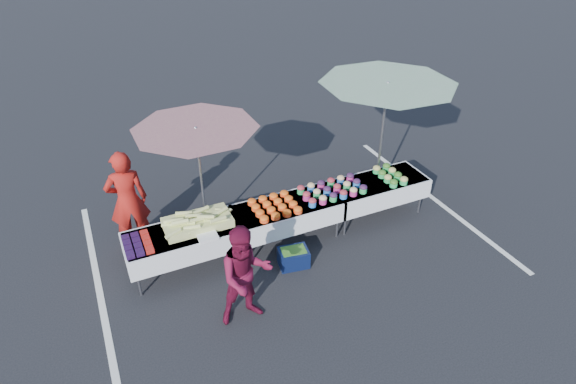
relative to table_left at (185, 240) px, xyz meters
name	(u,v)px	position (x,y,z in m)	size (l,w,h in m)	color
ground	(288,239)	(1.80, 0.00, -0.58)	(80.00, 80.00, 0.00)	black
stripe_left	(100,294)	(-1.40, 0.00, -0.58)	(0.10, 5.00, 0.00)	silver
stripe_right	(432,197)	(5.00, 0.00, -0.58)	(0.10, 5.00, 0.00)	silver
table_left	(185,240)	(0.00, 0.00, 0.00)	(1.86, 0.81, 0.75)	white
table_center	(288,212)	(1.80, 0.00, 0.00)	(1.86, 0.81, 0.75)	white
table_right	(376,189)	(3.60, 0.00, 0.00)	(1.86, 0.81, 0.75)	white
berry_punnets	(137,244)	(-0.71, -0.06, 0.21)	(0.40, 0.54, 0.08)	black
corn_pile	(198,222)	(0.25, 0.05, 0.26)	(1.16, 0.57, 0.26)	#CCE072
plastic_bags	(207,236)	(0.30, -0.30, 0.19)	(0.30, 0.25, 0.05)	white
carrot_bowls	(275,206)	(1.55, -0.01, 0.22)	(0.75, 0.69, 0.11)	#E54419
potato_cups	(332,189)	(2.65, 0.00, 0.25)	(1.14, 0.58, 0.16)	blue
bean_baskets	(390,175)	(3.86, -0.01, 0.24)	(0.36, 0.68, 0.15)	green
vendor	(128,200)	(-0.66, 1.02, 0.32)	(0.66, 0.43, 1.81)	#A41812
customer	(246,276)	(0.52, -1.38, 0.21)	(0.77, 0.60, 1.58)	maroon
umbrella_left	(197,138)	(0.56, 0.80, 1.32)	(2.71, 2.71, 2.10)	black
umbrella_right	(387,94)	(3.88, 0.40, 1.65)	(3.05, 3.05, 2.47)	black
storage_bin	(293,257)	(1.60, -0.65, -0.42)	(0.53, 0.42, 0.31)	#0B1537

